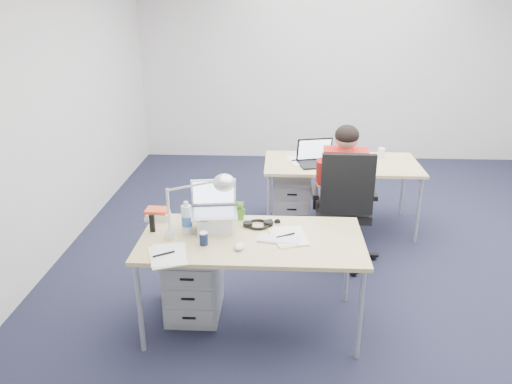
% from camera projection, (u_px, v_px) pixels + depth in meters
% --- Properties ---
extents(floor, '(7.00, 7.00, 0.00)m').
position_uv_depth(floor, '(375.00, 270.00, 4.58)').
color(floor, black).
rests_on(floor, ground).
extents(room, '(6.02, 7.02, 2.80)m').
position_uv_depth(room, '(394.00, 82.00, 3.96)').
color(room, silver).
rests_on(room, ground).
extents(desk_near, '(1.60, 0.80, 0.73)m').
position_uv_depth(desk_near, '(252.00, 244.00, 3.59)').
color(desk_near, tan).
rests_on(desk_near, ground).
extents(desk_far, '(1.60, 0.80, 0.73)m').
position_uv_depth(desk_far, '(341.00, 167.00, 5.22)').
color(desk_far, tan).
rests_on(desk_far, ground).
extents(office_chair, '(0.71, 0.71, 1.12)m').
position_uv_depth(office_chair, '(341.00, 230.00, 4.64)').
color(office_chair, black).
rests_on(office_chair, ground).
extents(seated_person, '(0.41, 0.71, 1.30)m').
position_uv_depth(seated_person, '(343.00, 189.00, 4.68)').
color(seated_person, red).
rests_on(seated_person, ground).
extents(drawer_pedestal_near, '(0.40, 0.50, 0.55)m').
position_uv_depth(drawer_pedestal_near, '(194.00, 281.00, 3.88)').
color(drawer_pedestal_near, '#A2A5A7').
rests_on(drawer_pedestal_near, ground).
extents(drawer_pedestal_far, '(0.40, 0.50, 0.55)m').
position_uv_depth(drawer_pedestal_far, '(291.00, 201.00, 5.43)').
color(drawer_pedestal_far, '#A2A5A7').
rests_on(drawer_pedestal_far, ground).
extents(silver_laptop, '(0.37, 0.31, 0.35)m').
position_uv_depth(silver_laptop, '(214.00, 208.00, 3.63)').
color(silver_laptop, silver).
rests_on(silver_laptop, desk_near).
extents(wireless_keyboard, '(0.33, 0.18, 0.02)m').
position_uv_depth(wireless_keyboard, '(280.00, 240.00, 3.53)').
color(wireless_keyboard, white).
rests_on(wireless_keyboard, desk_near).
extents(computer_mouse, '(0.08, 0.11, 0.04)m').
position_uv_depth(computer_mouse, '(239.00, 246.00, 3.41)').
color(computer_mouse, white).
rests_on(computer_mouse, desk_near).
extents(headphones, '(0.25, 0.21, 0.04)m').
position_uv_depth(headphones, '(258.00, 224.00, 3.75)').
color(headphones, black).
rests_on(headphones, desk_near).
extents(can_koozie, '(0.08, 0.08, 0.10)m').
position_uv_depth(can_koozie, '(204.00, 238.00, 3.46)').
color(can_koozie, '#152142').
rests_on(can_koozie, desk_near).
extents(water_bottle, '(0.08, 0.08, 0.25)m').
position_uv_depth(water_bottle, '(187.00, 217.00, 3.60)').
color(water_bottle, silver).
rests_on(water_bottle, desk_near).
extents(bear_figurine, '(0.08, 0.07, 0.15)m').
position_uv_depth(bear_figurine, '(240.00, 210.00, 3.85)').
color(bear_figurine, '#2C701D').
rests_on(bear_figurine, desk_near).
extents(book_stack, '(0.22, 0.19, 0.08)m').
position_uv_depth(book_stack, '(158.00, 214.00, 3.87)').
color(book_stack, silver).
rests_on(book_stack, desk_near).
extents(cordless_phone, '(0.04, 0.02, 0.14)m').
position_uv_depth(cordless_phone, '(152.00, 223.00, 3.64)').
color(cordless_phone, black).
rests_on(cordless_phone, desk_near).
extents(papers_left, '(0.30, 0.37, 0.01)m').
position_uv_depth(papers_left, '(167.00, 256.00, 3.31)').
color(papers_left, '#F9F590').
rests_on(papers_left, desk_near).
extents(papers_right, '(0.29, 0.36, 0.01)m').
position_uv_depth(papers_right, '(289.00, 237.00, 3.58)').
color(papers_right, '#F9F590').
rests_on(papers_right, desk_near).
extents(sunglasses, '(0.11, 0.05, 0.02)m').
position_uv_depth(sunglasses, '(274.00, 222.00, 3.80)').
color(sunglasses, black).
rests_on(sunglasses, desk_near).
extents(desk_lamp, '(0.48, 0.27, 0.51)m').
position_uv_depth(desk_lamp, '(190.00, 205.00, 3.47)').
color(desk_lamp, silver).
rests_on(desk_lamp, desk_near).
extents(dark_laptop, '(0.45, 0.44, 0.27)m').
position_uv_depth(dark_laptop, '(318.00, 152.00, 5.08)').
color(dark_laptop, black).
rests_on(dark_laptop, desk_far).
extents(far_cup, '(0.09, 0.09, 0.10)m').
position_uv_depth(far_cup, '(381.00, 153.00, 5.35)').
color(far_cup, white).
rests_on(far_cup, desk_far).
extents(far_papers, '(0.30, 0.37, 0.01)m').
position_uv_depth(far_papers, '(299.00, 161.00, 5.25)').
color(far_papers, white).
rests_on(far_papers, desk_far).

